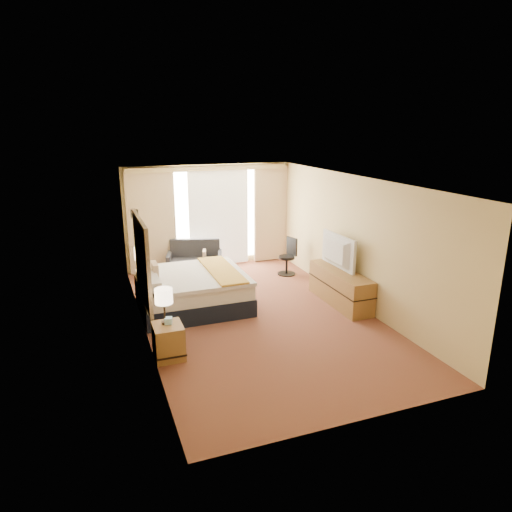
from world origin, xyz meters
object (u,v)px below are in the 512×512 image
object	(u,v)px
lamp_right	(142,254)
television	(333,251)
media_dresser	(340,287)
floor_lamp	(136,232)
loveseat	(195,263)
nightstand_left	(168,341)
desk_chair	(288,258)
nightstand_right	(147,289)
bed	(192,290)
lamp_left	(164,297)

from	to	relation	value
lamp_right	television	distance (m)	3.89
media_dresser	floor_lamp	distance (m)	4.70
media_dresser	loveseat	size ratio (longest dim) A/B	1.23
lamp_right	television	bearing A→B (deg)	-17.79
nightstand_left	desk_chair	size ratio (longest dim) A/B	0.61
nightstand_right	lamp_right	xyz separation A→B (m)	(-0.06, -0.00, 0.76)
nightstand_right	television	size ratio (longest dim) A/B	0.46
desk_chair	bed	bearing A→B (deg)	-171.33
bed	desk_chair	xyz separation A→B (m)	(2.68, 1.26, 0.04)
nightstand_left	desk_chair	xyz separation A→B (m)	(3.49, 3.16, 0.13)
loveseat	lamp_right	size ratio (longest dim) A/B	2.32
loveseat	floor_lamp	bearing A→B (deg)	-156.34
desk_chair	television	bearing A→B (deg)	-101.55
floor_lamp	lamp_right	distance (m)	1.28
desk_chair	lamp_right	world-z (taller)	lamp_right
lamp_right	bed	bearing A→B (deg)	-34.68
nightstand_right	lamp_left	distance (m)	2.54
floor_lamp	lamp_right	bearing A→B (deg)	-91.26
television	floor_lamp	bearing A→B (deg)	55.06
lamp_left	nightstand_right	bearing A→B (deg)	89.46
media_dresser	lamp_right	size ratio (longest dim) A/B	2.85
loveseat	floor_lamp	world-z (taller)	floor_lamp
media_dresser	lamp_right	world-z (taller)	lamp_right
nightstand_right	bed	world-z (taller)	bed
bed	lamp_right	distance (m)	1.25
bed	media_dresser	bearing A→B (deg)	-16.38
loveseat	nightstand_left	bearing A→B (deg)	-92.90
lamp_left	television	size ratio (longest dim) A/B	0.49
media_dresser	lamp_right	distance (m)	4.09
lamp_right	television	size ratio (longest dim) A/B	0.53
nightstand_right	television	distance (m)	3.92
bed	nightstand_right	bearing A→B (deg)	143.44
loveseat	television	distance (m)	3.59
desk_chair	television	distance (m)	1.97
bed	television	xyz separation A→B (m)	(2.84, -0.59, 0.68)
nightstand_left	television	distance (m)	3.95
desk_chair	media_dresser	bearing A→B (deg)	-100.82
nightstand_right	loveseat	world-z (taller)	loveseat
nightstand_right	lamp_right	size ratio (longest dim) A/B	0.87
nightstand_right	desk_chair	distance (m)	3.55
nightstand_right	media_dresser	world-z (taller)	media_dresser
nightstand_left	floor_lamp	world-z (taller)	floor_lamp
loveseat	television	world-z (taller)	television
nightstand_left	bed	bearing A→B (deg)	66.94
nightstand_right	floor_lamp	bearing A→B (deg)	91.36
bed	television	size ratio (longest dim) A/B	1.73
desk_chair	television	world-z (taller)	television
nightstand_left	media_dresser	xyz separation A→B (m)	(3.70, 1.05, 0.07)
nightstand_right	lamp_left	size ratio (longest dim) A/B	0.94
nightstand_right	floor_lamp	world-z (taller)	floor_lamp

